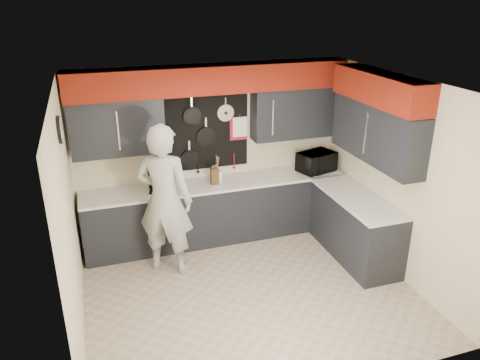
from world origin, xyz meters
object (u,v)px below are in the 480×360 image
object	(u,v)px
microwave	(316,162)
knife_block	(215,176)
person	(165,200)
coffee_maker	(156,179)
utensil_crock	(218,176)

from	to	relation	value
microwave	knife_block	xyz separation A→B (m)	(-1.63, -0.00, -0.03)
microwave	person	xyz separation A→B (m)	(-2.46, -0.58, -0.05)
microwave	coffee_maker	bearing A→B (deg)	162.84
microwave	coffee_maker	xyz separation A→B (m)	(-2.48, 0.01, 0.02)
utensil_crock	coffee_maker	xyz separation A→B (m)	(-0.92, -0.05, 0.09)
knife_block	person	bearing A→B (deg)	-143.36
microwave	person	world-z (taller)	person
knife_block	coffee_maker	bearing A→B (deg)	-179.39
microwave	utensil_crock	world-z (taller)	microwave
utensil_crock	coffee_maker	distance (m)	0.92
knife_block	utensil_crock	xyz separation A→B (m)	(0.07, 0.07, -0.03)
coffee_maker	microwave	bearing A→B (deg)	14.43
person	knife_block	bearing A→B (deg)	-114.54
microwave	knife_block	distance (m)	1.63
coffee_maker	person	size ratio (longest dim) A/B	0.17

